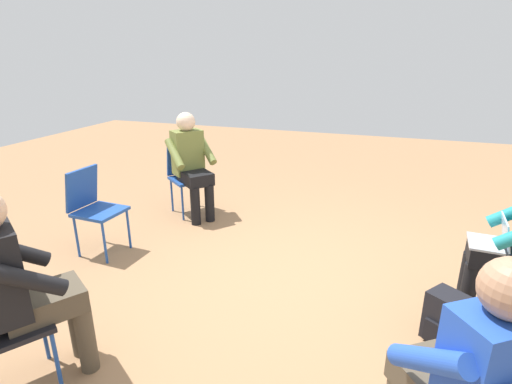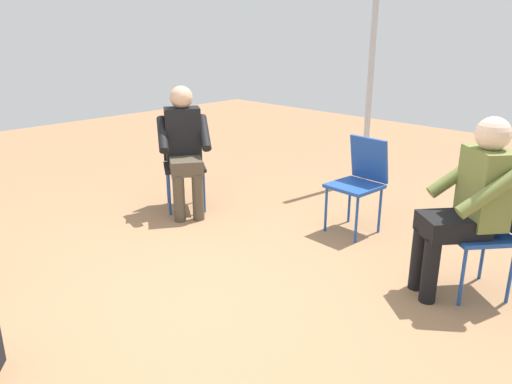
{
  "view_description": "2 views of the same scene",
  "coord_description": "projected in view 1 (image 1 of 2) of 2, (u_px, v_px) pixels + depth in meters",
  "views": [
    {
      "loc": [
        -0.77,
        2.85,
        1.88
      ],
      "look_at": [
        0.12,
        0.24,
        0.92
      ],
      "focal_mm": 28.0,
      "sensor_mm": 36.0,
      "label": 1
    },
    {
      "loc": [
        -1.8,
        -2.37,
        1.78
      ],
      "look_at": [
        0.33,
        -0.27,
        0.78
      ],
      "focal_mm": 35.0,
      "sensor_mm": 36.0,
      "label": 2
    }
  ],
  "objects": [
    {
      "name": "person_in_black",
      "position": [
        20.0,
        281.0,
        2.2
      ],
      "size": [
        0.63,
        0.63,
        1.24
      ],
      "rotation": [
        0.0,
        0.0,
        2.57
      ],
      "color": "#4C4233",
      "rests_on": "ground"
    },
    {
      "name": "chair_southeast",
      "position": [
        186.0,
        173.0,
        4.86
      ],
      "size": [
        0.58,
        0.58,
        0.85
      ],
      "rotation": [
        0.0,
        0.0,
        0.9
      ],
      "color": "#1E4799",
      "rests_on": "ground"
    },
    {
      "name": "backpack_near_laptop_user",
      "position": [
        448.0,
        322.0,
        2.7
      ],
      "size": [
        0.34,
        0.33,
        0.36
      ],
      "rotation": [
        0.0,
        0.0,
        2.49
      ],
      "color": "black",
      "rests_on": "ground"
    },
    {
      "name": "ground_plane",
      "position": [
        278.0,
        286.0,
        3.4
      ],
      "size": [
        14.0,
        14.0,
        0.0
      ],
      "primitive_type": "plane",
      "color": "#99704C"
    },
    {
      "name": "chair_east",
      "position": [
        94.0,
        205.0,
        3.85
      ],
      "size": [
        0.46,
        0.42,
        0.85
      ],
      "rotation": [
        0.0,
        0.0,
        1.51
      ],
      "color": "#1E4799",
      "rests_on": "ground"
    },
    {
      "name": "person_in_olive",
      "position": [
        191.0,
        160.0,
        4.66
      ],
      "size": [
        0.63,
        0.63,
        1.24
      ],
      "rotation": [
        0.0,
        0.0,
        0.9
      ],
      "color": "black",
      "rests_on": "ground"
    },
    {
      "name": "person_in_blue",
      "position": [
        468.0,
        372.0,
        1.57
      ],
      "size": [
        0.63,
        0.63,
        1.24
      ],
      "rotation": [
        0.0,
        0.0,
        -2.52
      ],
      "color": "#4C4233",
      "rests_on": "ground"
    }
  ]
}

